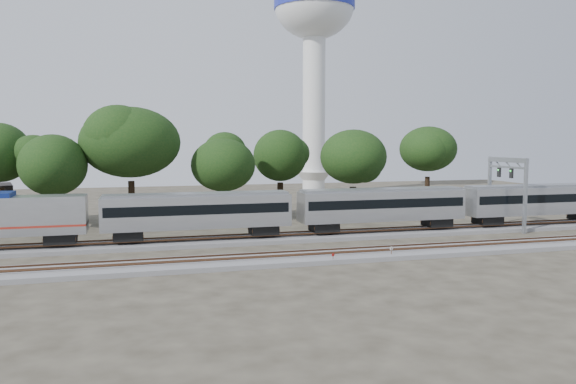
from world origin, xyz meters
name	(u,v)px	position (x,y,z in m)	size (l,w,h in m)	color
ground	(257,253)	(0.00, 0.00, 0.00)	(160.00, 160.00, 0.00)	#383328
track_far	(244,240)	(0.00, 6.00, 0.21)	(160.00, 5.00, 0.73)	slate
track_near	(267,260)	(0.00, -4.00, 0.21)	(160.00, 5.00, 0.73)	slate
train	(384,204)	(15.31, 6.00, 3.35)	(95.40, 3.30, 4.86)	#B6B8BD
switch_stand_red	(333,257)	(5.16, -6.02, 0.57)	(0.28, 0.10, 0.89)	#512D19
switch_stand_white	(391,251)	(10.71, -5.50, 0.68)	(0.33, 0.12, 1.07)	#512D19
switch_lever	(329,260)	(5.10, -5.25, 0.15)	(0.50, 0.30, 0.30)	#512D19
water_tower	(314,29)	(22.93, 53.68, 31.21)	(15.22, 15.22, 42.12)	silver
signal_gantry	(507,177)	(30.71, 6.00, 6.04)	(0.58, 6.81, 8.29)	gray
tree_2	(53,165)	(-19.43, 19.09, 7.43)	(7.57, 7.57, 10.68)	black
tree_3	(130,142)	(-10.94, 20.35, 10.00)	(10.18, 10.18, 14.35)	black
tree_4	(223,165)	(0.11, 20.07, 7.18)	(7.32, 7.32, 10.33)	black
tree_5	(280,156)	(9.10, 26.36, 8.14)	(8.29, 8.29, 11.69)	black
tree_6	(353,157)	(15.86, 16.13, 8.20)	(8.36, 8.36, 11.78)	black
tree_7	(428,149)	(31.81, 25.96, 8.98)	(9.14, 9.14, 12.88)	black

